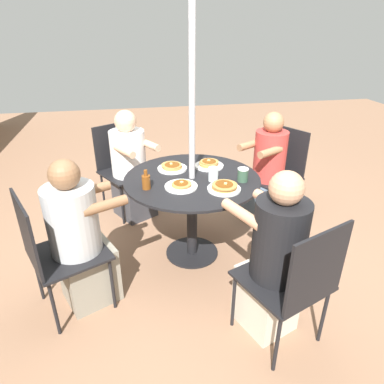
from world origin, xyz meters
name	(u,v)px	position (x,y,z in m)	size (l,w,h in m)	color
ground_plane	(192,253)	(0.00, 0.00, 0.00)	(12.00, 12.00, 0.00)	#8C664C
patio_table	(192,193)	(0.00, 0.00, 0.61)	(1.12, 1.12, 0.75)	black
umbrella_pole	(192,125)	(0.00, 0.00, 1.20)	(0.05, 0.05, 2.39)	#ADADB2
patio_chair_north	(121,163)	(0.99, 0.59, 0.53)	(0.65, 0.65, 0.94)	black
diner_north	(131,170)	(0.83, 0.49, 0.52)	(0.58, 0.54, 1.13)	#3D3D42
patio_chair_east	(53,249)	(-0.50, 1.04, 0.53)	(0.64, 0.64, 0.94)	black
diner_east	(80,241)	(-0.42, 0.87, 0.52)	(0.51, 0.57, 1.14)	gray
patio_chair_south	(295,279)	(-1.07, -0.42, 0.53)	(0.62, 0.62, 0.94)	black
diner_south	(273,262)	(-0.90, -0.35, 0.54)	(0.58, 0.48, 1.17)	beige
patio_chair_west	(278,168)	(0.55, -1.01, 0.53)	(0.65, 0.65, 0.94)	black
diner_west	(267,173)	(0.46, -0.85, 0.53)	(0.48, 0.53, 1.14)	slate
pancake_plate_a	(181,186)	(-0.16, 0.11, 0.77)	(0.25, 0.25, 0.05)	white
pancake_plate_b	(224,187)	(-0.26, -0.20, 0.77)	(0.25, 0.25, 0.06)	white
pancake_plate_c	(209,164)	(0.21, -0.19, 0.77)	(0.25, 0.25, 0.06)	white
pancake_plate_d	(172,167)	(0.21, 0.14, 0.77)	(0.25, 0.25, 0.05)	white
syrup_bottle	(146,181)	(-0.14, 0.38, 0.81)	(0.09, 0.07, 0.15)	brown
coffee_cup	(243,175)	(-0.14, -0.39, 0.81)	(0.09, 0.09, 0.11)	#33513D
drinking_glass_a	(213,174)	(-0.09, -0.16, 0.81)	(0.08, 0.08, 0.11)	silver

